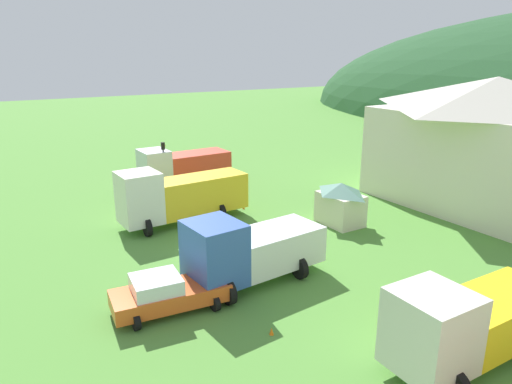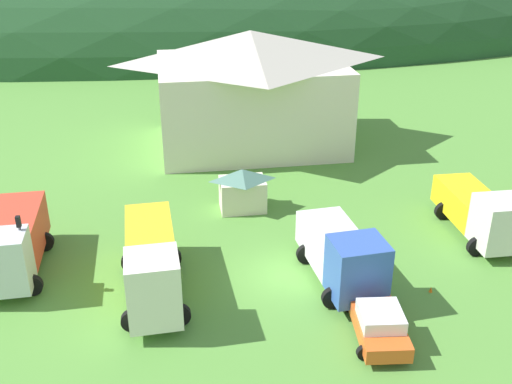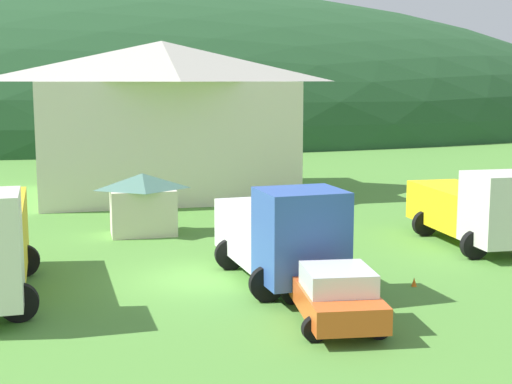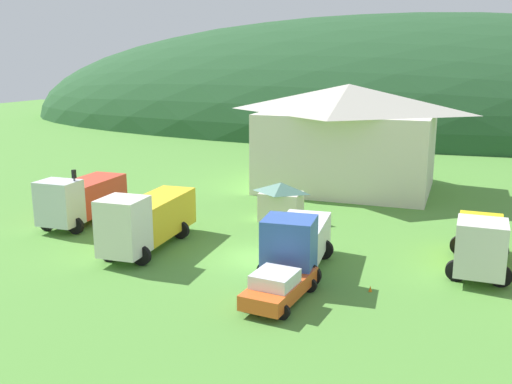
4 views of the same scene
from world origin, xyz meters
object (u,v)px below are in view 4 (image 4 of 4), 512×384
object	(u,v)px
box_truck_blue	(296,241)
traffic_light_west	(75,194)
play_shed_cream	(281,201)
tow_truck_silver	(81,198)
flatbed_truck_yellow	(480,242)
depot_building	(347,136)
traffic_cone_near_pickup	(182,226)
service_pickup_orange	(279,286)
traffic_cone_mid_row	(370,291)
heavy_rig_striped	(146,219)

from	to	relation	value
box_truck_blue	traffic_light_west	size ratio (longest dim) A/B	1.68
play_shed_cream	tow_truck_silver	bearing A→B (deg)	-156.82
tow_truck_silver	flatbed_truck_yellow	distance (m)	25.56
depot_building	tow_truck_silver	bearing A→B (deg)	-131.31
play_shed_cream	traffic_light_west	bearing A→B (deg)	-148.04
depot_building	traffic_cone_near_pickup	world-z (taller)	depot_building
service_pickup_orange	traffic_light_west	bearing A→B (deg)	-104.68
box_truck_blue	traffic_cone_near_pickup	size ratio (longest dim) A/B	11.42
depot_building	traffic_light_west	xyz separation A→B (m)	(-13.89, -18.81, -2.09)
depot_building	traffic_cone_mid_row	bearing A→B (deg)	-75.53
depot_building	play_shed_cream	xyz separation A→B (m)	(-2.26, -11.55, -3.24)
tow_truck_silver	service_pickup_orange	xyz separation A→B (m)	(16.80, -7.85, -0.97)
depot_building	box_truck_blue	bearing A→B (deg)	-85.83
flatbed_truck_yellow	tow_truck_silver	bearing A→B (deg)	-89.58
play_shed_cream	box_truck_blue	bearing A→B (deg)	-67.52
box_truck_blue	traffic_cone_mid_row	distance (m)	4.73
flatbed_truck_yellow	service_pickup_orange	world-z (taller)	flatbed_truck_yellow
flatbed_truck_yellow	service_pickup_orange	distance (m)	11.59
heavy_rig_striped	box_truck_blue	distance (m)	9.36
play_shed_cream	flatbed_truck_yellow	distance (m)	14.13
play_shed_cream	tow_truck_silver	world-z (taller)	tow_truck_silver
traffic_cone_near_pickup	tow_truck_silver	bearing A→B (deg)	-166.24
tow_truck_silver	flatbed_truck_yellow	bearing A→B (deg)	88.19
play_shed_cream	traffic_light_west	xyz separation A→B (m)	(-11.63, -7.26, 1.15)
traffic_cone_mid_row	traffic_cone_near_pickup	bearing A→B (deg)	153.82
tow_truck_silver	play_shed_cream	bearing A→B (deg)	112.05
box_truck_blue	service_pickup_orange	size ratio (longest dim) A/B	1.38
tow_truck_silver	service_pickup_orange	size ratio (longest dim) A/B	1.41
depot_building	traffic_cone_mid_row	world-z (taller)	depot_building
play_shed_cream	heavy_rig_striped	xyz separation A→B (m)	(-5.58, -8.66, 0.46)
depot_building	traffic_cone_mid_row	size ratio (longest dim) A/B	25.30
traffic_light_west	tow_truck_silver	bearing A→B (deg)	118.92
depot_building	tow_truck_silver	size ratio (longest dim) A/B	2.13
heavy_rig_striped	box_truck_blue	xyz separation A→B (m)	(9.34, -0.44, -0.16)
depot_building	box_truck_blue	world-z (taller)	depot_building
depot_building	tow_truck_silver	world-z (taller)	depot_building
tow_truck_silver	traffic_cone_near_pickup	bearing A→B (deg)	102.63
box_truck_blue	flatbed_truck_yellow	world-z (taller)	box_truck_blue
heavy_rig_striped	flatbed_truck_yellow	world-z (taller)	heavy_rig_striped
tow_truck_silver	traffic_cone_near_pickup	world-z (taller)	tow_truck_silver
traffic_cone_near_pickup	traffic_cone_mid_row	distance (m)	15.34
depot_building	service_pickup_orange	distance (m)	25.18
service_pickup_orange	heavy_rig_striped	bearing A→B (deg)	-109.19
depot_building	service_pickup_orange	world-z (taller)	depot_building
play_shed_cream	depot_building	bearing A→B (deg)	78.94
traffic_cone_mid_row	heavy_rig_striped	bearing A→B (deg)	172.20
play_shed_cream	service_pickup_orange	xyz separation A→B (m)	(4.15, -13.27, -0.57)
service_pickup_orange	traffic_cone_mid_row	distance (m)	4.77
flatbed_truck_yellow	traffic_light_west	size ratio (longest dim) A/B	1.74
service_pickup_orange	box_truck_blue	bearing A→B (deg)	-168.57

